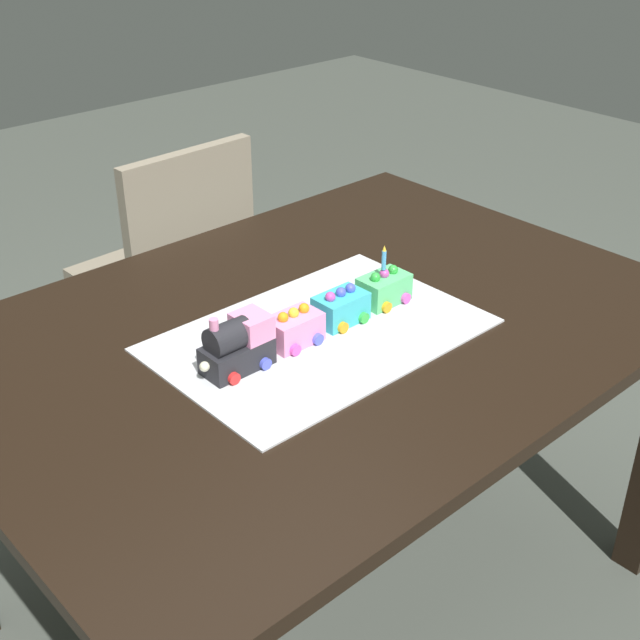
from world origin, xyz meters
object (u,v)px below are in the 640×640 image
dining_table (320,368)px  cake_locomotive (237,345)px  cake_car_hopper_bubblegum (294,328)px  cake_car_gondola_mint_green (384,288)px  cake_car_caboose_turquoise (341,307)px  birthday_candle (384,258)px  chair (172,273)px

dining_table → cake_locomotive: 0.27m
cake_car_hopper_bubblegum → cake_car_gondola_mint_green: bearing=0.0°
dining_table → cake_car_caboose_turquoise: cake_car_caboose_turquoise is taller
cake_car_hopper_bubblegum → birthday_candle: birthday_candle is taller
cake_car_caboose_turquoise → birthday_candle: bearing=0.0°
cake_locomotive → cake_car_caboose_turquoise: cake_locomotive is taller
cake_locomotive → cake_car_caboose_turquoise: (0.25, -0.00, -0.02)m
cake_car_hopper_bubblegum → cake_car_gondola_mint_green: (0.24, 0.00, 0.00)m
cake_car_hopper_bubblegum → birthday_candle: (0.23, 0.00, 0.07)m
cake_car_gondola_mint_green → dining_table: bearing=168.8°
dining_table → cake_car_hopper_bubblegum: 0.17m
chair → birthday_candle: size_ratio=16.43×
dining_table → birthday_candle: size_ratio=26.75×
dining_table → cake_car_hopper_bubblegum: size_ratio=14.00×
cake_car_gondola_mint_green → cake_locomotive: bearing=180.0°
cake_car_caboose_turquoise → cake_car_gondola_mint_green: same height
cake_locomotive → cake_car_hopper_bubblegum: size_ratio=1.40×
chair → cake_car_gondola_mint_green: bearing=85.4°
cake_locomotive → cake_car_hopper_bubblegum: 0.13m
cake_car_caboose_turquoise → birthday_candle: birthday_candle is taller
cake_car_caboose_turquoise → cake_car_hopper_bubblegum: bearing=180.0°
chair → birthday_candle: birthday_candle is taller
chair → cake_car_gondola_mint_green: (-0.04, -0.86, 0.30)m
cake_car_hopper_bubblegum → dining_table: bearing=17.6°
cake_locomotive → cake_car_gondola_mint_green: size_ratio=1.40×
cake_car_caboose_turquoise → chair: bearing=79.5°
chair → cake_car_caboose_turquoise: 0.93m
dining_table → cake_car_gondola_mint_green: (0.15, -0.03, 0.14)m
cake_locomotive → cake_car_caboose_turquoise: size_ratio=1.40×
chair → cake_car_hopper_bubblegum: chair is taller
cake_car_hopper_bubblegum → cake_car_caboose_turquoise: same height
dining_table → cake_locomotive: (-0.22, -0.03, 0.16)m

